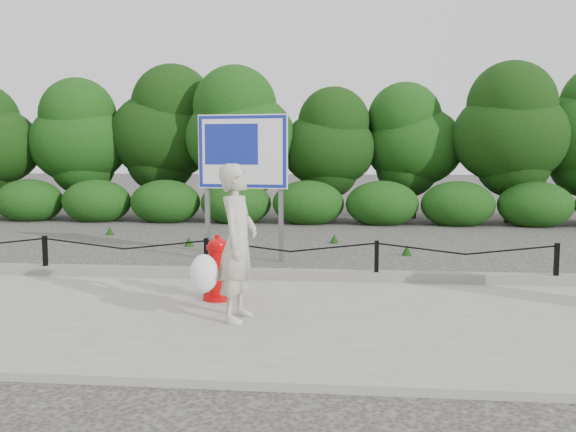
# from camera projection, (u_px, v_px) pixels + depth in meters

# --- Properties ---
(ground) EXTENTS (90.00, 90.00, 0.00)m
(ground) POSITION_uv_depth(u_px,v_px,m) (207.00, 283.00, 9.06)
(ground) COLOR #2D2B28
(ground) RESTS_ON ground
(sidewalk) EXTENTS (14.00, 4.00, 0.08)m
(sidewalk) POSITION_uv_depth(u_px,v_px,m) (167.00, 317.00, 7.07)
(sidewalk) COLOR gray
(sidewalk) RESTS_ON ground
(curb) EXTENTS (14.00, 0.22, 0.14)m
(curb) POSITION_uv_depth(u_px,v_px,m) (207.00, 273.00, 9.09)
(curb) COLOR slate
(curb) RESTS_ON sidewalk
(chain_barrier) EXTENTS (10.06, 0.06, 0.60)m
(chain_barrier) POSITION_uv_depth(u_px,v_px,m) (206.00, 253.00, 9.01)
(chain_barrier) COLOR black
(chain_barrier) RESTS_ON sidewalk
(treeline) EXTENTS (20.31, 3.60, 4.45)m
(treeline) POSITION_uv_depth(u_px,v_px,m) (291.00, 133.00, 17.61)
(treeline) COLOR black
(treeline) RESTS_ON ground
(fire_hydrant) EXTENTS (0.48, 0.49, 0.83)m
(fire_hydrant) POSITION_uv_depth(u_px,v_px,m) (218.00, 269.00, 7.69)
(fire_hydrant) COLOR #B90607
(fire_hydrant) RESTS_ON sidewalk
(pedestrian) EXTENTS (0.76, 0.69, 1.74)m
(pedestrian) POSITION_uv_depth(u_px,v_px,m) (236.00, 245.00, 6.71)
(pedestrian) COLOR #B5B29B
(pedestrian) RESTS_ON sidewalk
(advertising_sign) EXTENTS (1.62, 0.29, 2.60)m
(advertising_sign) POSITION_uv_depth(u_px,v_px,m) (242.00, 158.00, 10.75)
(advertising_sign) COLOR slate
(advertising_sign) RESTS_ON ground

